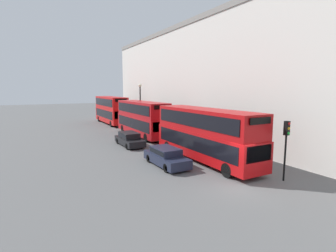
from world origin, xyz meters
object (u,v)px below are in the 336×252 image
object	(u,v)px
traffic_light	(286,138)
bus_second_in_queue	(142,117)
car_dark_sedan	(166,156)
car_hatchback	(129,139)
bus_leading	(205,132)
bus_third_in_queue	(111,109)

from	to	relation	value
traffic_light	bus_second_in_queue	bearing A→B (deg)	94.84
car_dark_sedan	car_hatchback	distance (m)	8.10
bus_second_in_queue	car_hatchback	size ratio (longest dim) A/B	2.39
bus_leading	car_dark_sedan	size ratio (longest dim) A/B	2.48
bus_second_in_queue	bus_third_in_queue	xyz separation A→B (m)	(-0.00, 13.35, 0.13)
bus_second_in_queue	bus_third_in_queue	distance (m)	13.35
bus_second_in_queue	car_dark_sedan	bearing A→B (deg)	-104.86
bus_leading	bus_third_in_queue	xyz separation A→B (m)	(0.00, 26.45, 0.14)
bus_leading	traffic_light	bearing A→B (deg)	-75.46
bus_leading	bus_third_in_queue	size ratio (longest dim) A/B	1.05
car_dark_sedan	car_hatchback	bearing A→B (deg)	90.00
car_dark_sedan	bus_third_in_queue	bearing A→B (deg)	82.59
car_hatchback	bus_second_in_queue	bearing A→B (deg)	54.18
car_hatchback	car_dark_sedan	bearing A→B (deg)	-90.00
bus_third_in_queue	traffic_light	bearing A→B (deg)	-87.13
car_dark_sedan	bus_leading	bearing A→B (deg)	-4.91
bus_third_in_queue	bus_leading	bearing A→B (deg)	-90.00
bus_leading	car_dark_sedan	distance (m)	3.78
bus_third_in_queue	car_dark_sedan	world-z (taller)	bus_third_in_queue
car_dark_sedan	traffic_light	bearing A→B (deg)	-52.76
bus_third_in_queue	car_dark_sedan	xyz separation A→B (m)	(-3.40, -26.16, -1.76)
bus_second_in_queue	bus_leading	bearing A→B (deg)	-90.00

